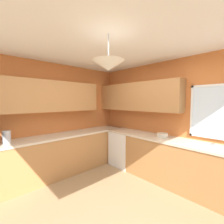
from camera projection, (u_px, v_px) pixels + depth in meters
The scene contains 8 objects.
ground_plane at pixel (109, 216), 2.23m from camera, with size 9.08×9.08×0.00m, color #997A56.
room_shell at pixel (104, 93), 3.11m from camera, with size 4.25×3.86×2.66m.
counter_run_left at pixel (58, 155), 3.47m from camera, with size 0.65×3.47×0.92m.
counter_run_back at pixel (172, 161), 3.10m from camera, with size 3.34×0.65×0.92m.
dishwasher at pixel (124, 148), 4.03m from camera, with size 0.60×0.60×0.87m, color white.
kettle at pixel (7, 137), 2.77m from camera, with size 0.14×0.14×0.23m, color #B7B7BC.
sink_assembly at pixel (223, 148), 2.46m from camera, with size 0.55×0.40×0.19m.
bowl at pixel (162, 135), 3.23m from camera, with size 0.23×0.23×0.09m, color beige.
Camera 1 is at (1.58, -1.40, 1.69)m, focal length 24.33 mm.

